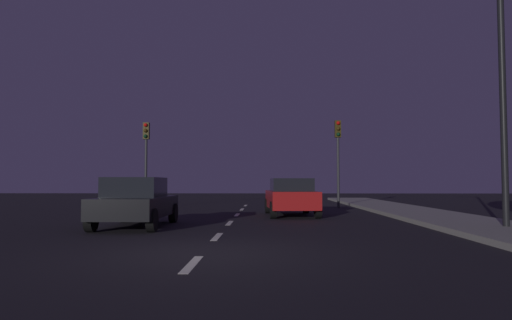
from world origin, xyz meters
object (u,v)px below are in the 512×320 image
at_px(traffic_signal_left, 146,148).
at_px(traffic_signal_right, 338,146).
at_px(car_adjacent_lane, 136,202).
at_px(car_stopped_ahead, 291,197).
at_px(street_lamp_right, 491,74).

height_order(traffic_signal_left, traffic_signal_right, traffic_signal_right).
bearing_deg(traffic_signal_right, car_adjacent_lane, -126.69).
xyz_separation_m(car_stopped_ahead, car_adjacent_lane, (-4.95, -4.74, -0.01)).
xyz_separation_m(traffic_signal_right, car_adjacent_lane, (-7.76, -10.41, -2.51)).
relative_size(traffic_signal_left, street_lamp_right, 0.63).
bearing_deg(car_adjacent_lane, car_stopped_ahead, 43.80).
bearing_deg(car_adjacent_lane, street_lamp_right, -6.08).
height_order(car_adjacent_lane, street_lamp_right, street_lamp_right).
height_order(traffic_signal_left, street_lamp_right, street_lamp_right).
height_order(traffic_signal_right, car_adjacent_lane, traffic_signal_right).
distance_m(traffic_signal_right, street_lamp_right, 11.81).
bearing_deg(street_lamp_right, traffic_signal_right, 102.03).
bearing_deg(car_stopped_ahead, traffic_signal_right, 63.61).
bearing_deg(traffic_signal_left, car_adjacent_lane, -76.41).
bearing_deg(street_lamp_right, traffic_signal_left, 137.90).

